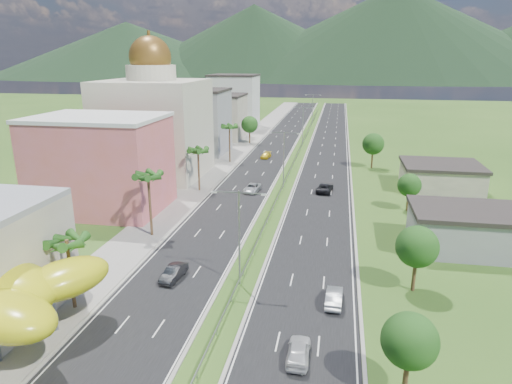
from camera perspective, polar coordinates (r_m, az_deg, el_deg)
The scene contains 32 objects.
ground at distance 44.23m, azimuth -4.93°, elevation -17.39°, with size 500.00×500.00×0.00m, color #2D5119.
road_left at distance 128.89m, azimuth 2.29°, elevation 5.57°, with size 11.00×260.00×0.04m, color black.
road_right at distance 127.71m, azimuth 8.99°, elevation 5.28°, with size 11.00×260.00×0.04m, color black.
sidewalk_left at distance 130.52m, azimuth -1.87°, elevation 5.73°, with size 7.00×260.00×0.12m, color gray.
median_guardrail at distance 110.39m, azimuth 4.83°, elevation 3.97°, with size 0.10×216.06×0.76m.
streetlight_median_b at distance 49.74m, azimuth -2.12°, elevation -4.54°, with size 6.04×0.25×11.00m.
streetlight_median_c at distance 87.72m, azimuth 3.50°, elevation 4.79°, with size 6.04×0.25×11.00m.
streetlight_median_d at distance 131.89m, azimuth 5.89°, elevation 8.72°, with size 6.04×0.25×11.00m.
streetlight_median_e at distance 176.48m, azimuth 7.10°, elevation 10.66°, with size 6.04×0.25×11.00m.
pink_shophouse at distance 79.20m, azimuth -18.77°, elevation 3.19°, with size 20.00×15.00×15.00m, color #D06155.
domed_building at distance 98.89m, azimuth -12.59°, elevation 8.48°, with size 20.00×20.00×28.70m.
midrise_grey at distance 122.24m, azimuth -7.54°, elevation 8.63°, with size 16.00×15.00×16.00m, color gray.
midrise_beige at distance 143.36m, azimuth -4.83°, elevation 9.27°, with size 16.00×15.00×13.00m, color #9E9282.
midrise_white at distance 165.26m, azimuth -2.76°, elevation 11.16°, with size 16.00×15.00×18.00m, color silver.
shed_near at distance 66.68m, azimuth 25.29°, elevation -4.49°, with size 15.00×10.00×5.00m, color gray.
shed_far at distance 95.14m, azimuth 22.08°, elevation 1.71°, with size 14.00×12.00×4.40m, color #9E9282.
palm_tree_b at distance 48.54m, azimuth -22.56°, elevation -6.03°, with size 3.60×3.60×8.10m.
palm_tree_c at distance 64.79m, azimuth -13.33°, elevation 1.69°, with size 3.60×3.60×9.60m.
palm_tree_d at distance 85.98m, azimuth -7.25°, elevation 4.98°, with size 3.60×3.60×8.60m.
palm_tree_e at distance 109.57m, azimuth -3.35°, elevation 7.99°, with size 3.60×3.60×9.40m.
leafy_tree_lfar at distance 134.13m, azimuth -0.80°, elevation 8.43°, with size 4.90×4.90×8.05m.
leafy_tree_ra at distance 36.72m, azimuth 18.66°, elevation -17.23°, with size 4.20×4.20×6.90m.
leafy_tree_rb at distance 51.91m, azimuth 19.50°, elevation -6.48°, with size 4.55×4.55×7.47m.
leafy_tree_rc at distance 78.87m, azimuth 18.62°, elevation 0.80°, with size 3.85×3.85×6.33m.
leafy_tree_rd at distance 107.28m, azimuth 14.44°, elevation 5.83°, with size 4.90×4.90×8.05m.
mountain_ridge at distance 488.45m, azimuth 16.61°, elevation 13.06°, with size 860.00×140.00×90.00m, color black, non-canonical shape.
car_dark_left at distance 54.04m, azimuth -10.25°, elevation -9.90°, with size 1.63×4.68×1.54m, color black.
car_silver_mid_left at distance 86.22m, azimuth -0.48°, elevation 0.51°, with size 2.43×5.28×1.47m, color #A0A3A8.
car_yellow_far_left at distance 115.18m, azimuth 1.25°, elevation 4.60°, with size 1.86×4.59×1.33m, color gold.
car_white_near_right at distance 40.89m, azimuth 5.34°, elevation -19.15°, with size 1.90×4.73×1.61m, color silver.
car_silver_right at distance 49.01m, azimuth 9.74°, elevation -12.81°, with size 1.64×4.71×1.55m, color #B0B2B8.
car_dark_far_right at distance 87.06m, azimuth 8.60°, elevation 0.52°, with size 2.63×5.70×1.58m, color black.
Camera 1 is at (10.10, -35.27, 24.70)m, focal length 32.00 mm.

